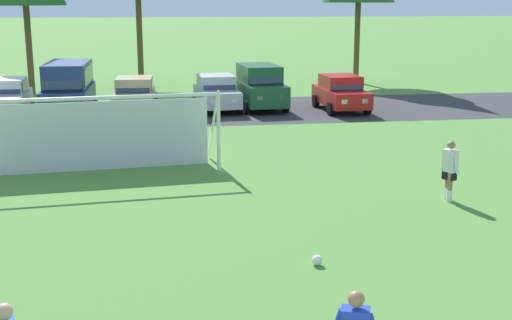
# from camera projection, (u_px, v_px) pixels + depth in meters

# --- Properties ---
(ground_plane) EXTENTS (400.00, 400.00, 0.00)m
(ground_plane) POSITION_uv_depth(u_px,v_px,m) (194.00, 176.00, 21.14)
(ground_plane) COLOR #518438
(parking_lot_strip) EXTENTS (52.00, 8.40, 0.01)m
(parking_lot_strip) POSITION_uv_depth(u_px,v_px,m) (177.00, 112.00, 33.19)
(parking_lot_strip) COLOR #333335
(parking_lot_strip) RESTS_ON ground
(soccer_ball) EXTENTS (0.22, 0.22, 0.22)m
(soccer_ball) POSITION_uv_depth(u_px,v_px,m) (317.00, 260.00, 13.97)
(soccer_ball) COLOR white
(soccer_ball) RESTS_ON ground
(soccer_goal) EXTENTS (7.57, 2.67, 2.57)m
(soccer_goal) POSITION_uv_depth(u_px,v_px,m) (99.00, 131.00, 21.38)
(soccer_goal) COLOR white
(soccer_goal) RESTS_ON ground
(player_midfield_center) EXTENTS (0.37, 0.74, 1.64)m
(player_midfield_center) POSITION_uv_depth(u_px,v_px,m) (450.00, 171.00, 18.35)
(player_midfield_center) COLOR #936B4C
(player_midfield_center) RESTS_ON ground
(parked_car_slot_far_left) EXTENTS (2.14, 4.25, 1.72)m
(parked_car_slot_far_left) POSITION_uv_depth(u_px,v_px,m) (7.00, 97.00, 31.91)
(parked_car_slot_far_left) COLOR silver
(parked_car_slot_far_left) RESTS_ON ground
(parked_car_slot_left) EXTENTS (2.28, 4.84, 2.52)m
(parked_car_slot_left) POSITION_uv_depth(u_px,v_px,m) (69.00, 88.00, 31.36)
(parked_car_slot_left) COLOR navy
(parked_car_slot_left) RESTS_ON ground
(parked_car_slot_center_left) EXTENTS (2.18, 4.28, 1.72)m
(parked_car_slot_center_left) POSITION_uv_depth(u_px,v_px,m) (135.00, 95.00, 32.42)
(parked_car_slot_center_left) COLOR tan
(parked_car_slot_center_left) RESTS_ON ground
(parked_car_slot_center) EXTENTS (2.22, 4.30, 1.72)m
(parked_car_slot_center) POSITION_uv_depth(u_px,v_px,m) (217.00, 92.00, 33.46)
(parked_car_slot_center) COLOR #B2B2BC
(parked_car_slot_center) RESTS_ON ground
(parked_car_slot_center_right) EXTENTS (2.37, 4.72, 2.16)m
(parked_car_slot_center_right) POSITION_uv_depth(u_px,v_px,m) (260.00, 86.00, 33.92)
(parked_car_slot_center_right) COLOR #194C2D
(parked_car_slot_center_right) RESTS_ON ground
(parked_car_slot_right) EXTENTS (2.16, 4.26, 1.72)m
(parked_car_slot_right) POSITION_uv_depth(u_px,v_px,m) (341.00, 93.00, 33.34)
(parked_car_slot_right) COLOR red
(parked_car_slot_right) RESTS_ON ground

